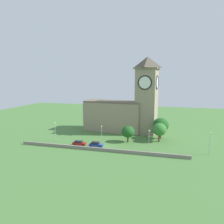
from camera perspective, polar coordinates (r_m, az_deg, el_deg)
ground_plane at (r=89.60m, az=0.51°, el=-6.28°), size 200.00×200.00×0.00m
church at (r=95.17m, az=3.67°, el=1.02°), size 32.97×13.02×31.99m
quay_barrier at (r=71.89m, az=-3.42°, el=-9.68°), size 56.62×0.70×1.10m
car_red at (r=78.04m, az=-8.57°, el=-8.01°), size 4.76×2.22×1.75m
car_blue at (r=75.34m, az=-4.19°, el=-8.48°), size 4.78×2.29×1.93m
streetlamp_west_end at (r=83.62m, az=-14.60°, el=-4.24°), size 0.44×0.44×7.31m
streetlamp_west_mid at (r=76.03m, az=-2.74°, el=-5.34°), size 0.44×0.44×7.14m
streetlamp_central at (r=72.00m, az=9.62°, el=-6.42°), size 0.44×0.44×6.83m
streetlamp_east_mid at (r=73.61m, az=24.17°, el=-6.60°), size 0.44×0.44×7.16m
tree_riverside_west at (r=86.66m, az=12.58°, el=-3.36°), size 6.12×6.12×8.18m
tree_churchyard at (r=82.62m, az=12.25°, el=-4.48°), size 5.21×5.21×7.01m
tree_riverside_east at (r=80.63m, az=4.19°, el=-5.16°), size 4.80×4.80×6.09m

